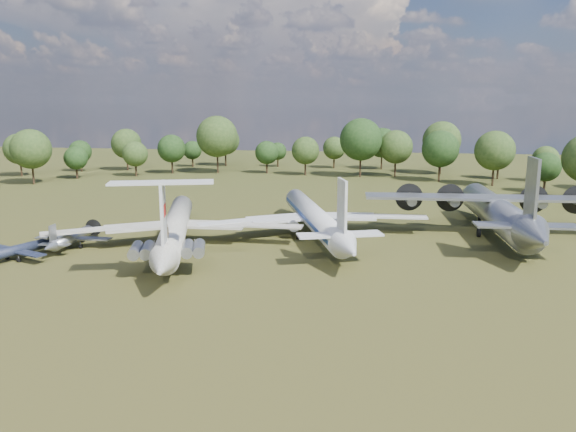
% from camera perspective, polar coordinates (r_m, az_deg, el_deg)
% --- Properties ---
extents(ground, '(300.00, 300.00, 0.00)m').
position_cam_1_polar(ground, '(77.74, -7.19, -3.31)').
color(ground, '#233712').
rests_on(ground, ground).
extents(il62_airliner, '(46.75, 53.97, 4.50)m').
position_cam_1_polar(il62_airliner, '(78.57, -11.38, -1.59)').
color(il62_airliner, '#BBBBB6').
rests_on(il62_airliner, ground).
extents(tu104_jet, '(47.00, 54.33, 4.59)m').
position_cam_1_polar(tu104_jet, '(83.34, 2.71, -0.58)').
color(tu104_jet, silver).
rests_on(tu104_jet, ground).
extents(an12_transport, '(41.38, 45.71, 5.74)m').
position_cam_1_polar(an12_transport, '(89.47, 20.47, -0.09)').
color(an12_transport, '#AAADB2').
rests_on(an12_transport, ground).
extents(small_prop_west, '(13.64, 15.63, 1.91)m').
position_cam_1_polar(small_prop_west, '(79.39, -26.05, -3.40)').
color(small_prop_west, black).
rests_on(small_prop_west, ground).
extents(small_prop_northwest, '(10.99, 14.74, 2.12)m').
position_cam_1_polar(small_prop_northwest, '(82.90, -21.09, -2.31)').
color(small_prop_northwest, '#A4A8AC').
rests_on(small_prop_northwest, ground).
extents(person_on_il62, '(0.71, 0.61, 1.65)m').
position_cam_1_polar(person_on_il62, '(65.63, -12.25, -1.50)').
color(person_on_il62, olive).
rests_on(person_on_il62, il62_airliner).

